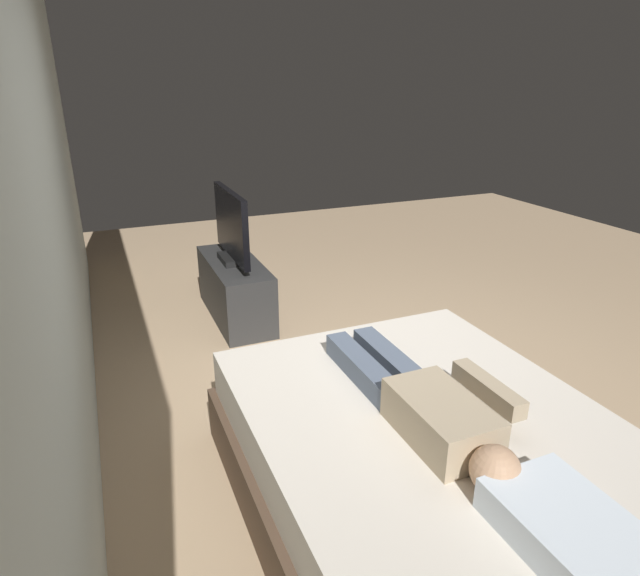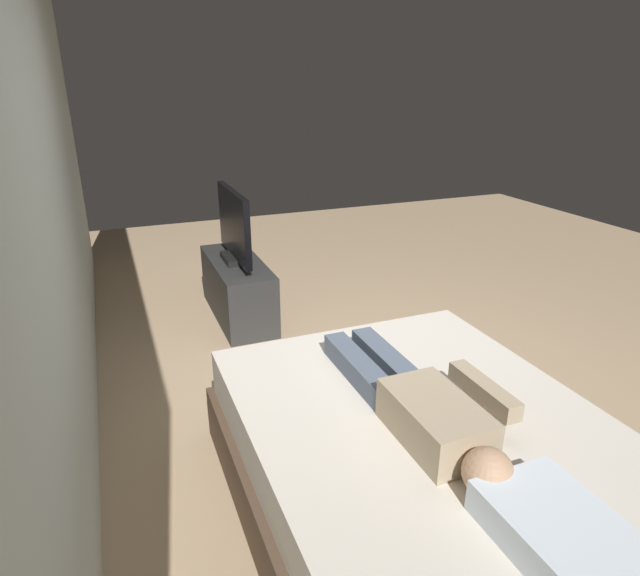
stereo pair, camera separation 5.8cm
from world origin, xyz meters
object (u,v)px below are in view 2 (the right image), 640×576
object	(u,v)px
tv	(234,227)
pillow	(558,531)
bed	(427,474)
tv_stand	(238,289)
remote	(476,383)
person	(421,404)

from	to	relation	value
tv	pillow	bearing A→B (deg)	-175.90
bed	tv	world-z (taller)	tv
pillow	tv_stand	bearing A→B (deg)	4.10
pillow	tv_stand	world-z (taller)	pillow
pillow	tv	world-z (taller)	tv
remote	tv	size ratio (longest dim) A/B	0.17
bed	tv	size ratio (longest dim) A/B	2.33
person	tv_stand	size ratio (longest dim) A/B	1.15
pillow	person	size ratio (longest dim) A/B	0.38
tv_stand	person	bearing A→B (deg)	-175.69
remote	bed	bearing A→B (deg)	116.46
person	remote	world-z (taller)	person
tv_stand	tv	world-z (taller)	tv
remote	person	bearing A→B (deg)	110.47
person	tv_stand	xyz separation A→B (m)	(2.54, 0.19, -0.37)
bed	person	xyz separation A→B (m)	(0.03, 0.04, 0.36)
tv_stand	tv	size ratio (longest dim) A/B	1.25
remote	tv	bearing A→B (deg)	14.03
remote	tv_stand	xyz separation A→B (m)	(2.39, 0.60, -0.30)
person	tv	bearing A→B (deg)	4.31
person	pillow	bearing A→B (deg)	-176.63
pillow	remote	distance (m)	0.96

